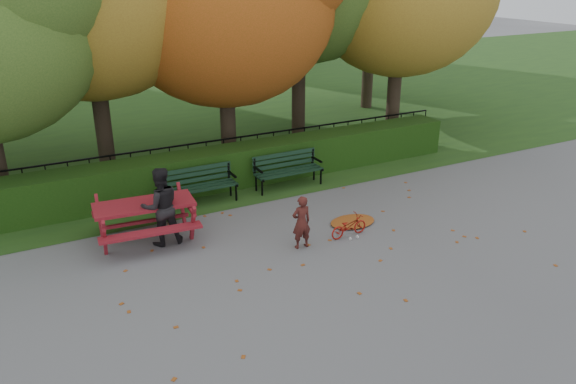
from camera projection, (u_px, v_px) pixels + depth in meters
name	position (u px, v px, depth m)	size (l,w,h in m)	color
ground	(324.00, 256.00, 11.13)	(90.00, 90.00, 0.00)	slate
grass_strip	(145.00, 108.00, 22.62)	(90.00, 90.00, 0.00)	#1E3D16
hedge	(236.00, 166.00, 14.64)	(13.00, 0.90, 1.00)	black
iron_fence	(224.00, 156.00, 15.28)	(14.00, 0.04, 1.02)	black
bench_left	(198.00, 183.00, 13.41)	(1.80, 0.57, 0.88)	black
bench_right	(287.00, 167.00, 14.44)	(1.80, 0.57, 0.88)	black
picnic_table	(145.00, 211.00, 11.51)	(2.14, 1.78, 0.98)	maroon
leaf_pile	(353.00, 222.00, 12.54)	(1.07, 0.74, 0.07)	brown
leaf_scatter	(317.00, 250.00, 11.37)	(9.00, 5.70, 0.01)	brown
child	(301.00, 222.00, 11.28)	(0.41, 0.27, 1.13)	#471A16
adult	(161.00, 207.00, 11.35)	(0.81, 0.63, 1.66)	black
bicycle	(349.00, 226.00, 11.87)	(0.31, 0.89, 0.47)	maroon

